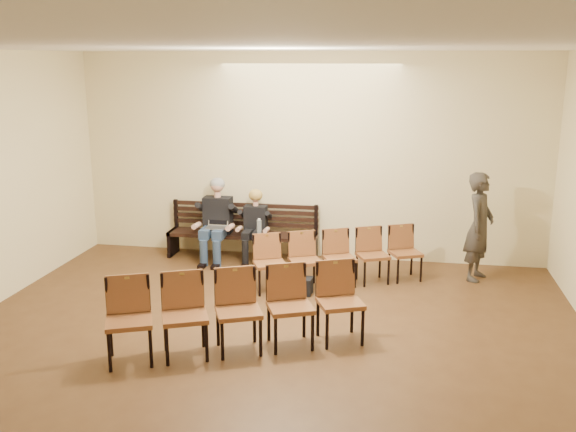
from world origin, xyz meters
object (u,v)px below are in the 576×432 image
chair_row_back (239,312)px  passerby (480,219)px  seated_man (216,219)px  seated_woman (255,230)px  chair_row_front (339,258)px  laptop (216,229)px  bag (300,286)px  water_bottle (259,232)px  bench (242,246)px

chair_row_back → passerby: bearing=22.8°
seated_man → seated_woman: 0.69m
chair_row_front → chair_row_back: (-0.94, -2.48, 0.06)m
seated_woman → seated_man: bearing=180.0°
laptop → chair_row_back: size_ratio=0.12×
seated_man → passerby: size_ratio=0.72×
passerby → chair_row_front: bearing=129.6°
bag → passerby: 2.99m
water_bottle → chair_row_back: size_ratio=0.08×
seated_woman → water_bottle: seated_woman is taller
passerby → bag: bearing=135.6°
water_bottle → chair_row_back: (0.47, -3.19, -0.08)m
seated_man → water_bottle: seated_man is taller
bench → laptop: bearing=-142.0°
bag → chair_row_front: (0.52, 0.48, 0.30)m
seated_woman → bag: bearing=-54.5°
bench → chair_row_back: size_ratio=0.86×
seated_woman → chair_row_back: seated_woman is taller
seated_man → chair_row_front: seated_man is taller
passerby → chair_row_back: (-3.04, -3.15, -0.49)m
chair_row_front → chair_row_back: size_ratio=0.87×
seated_woman → chair_row_front: seated_woman is taller
laptop → bag: laptop is taller
passerby → water_bottle: bearing=111.2°
bench → laptop: laptop is taller
laptop → chair_row_front: bearing=-17.1°
bag → seated_man: bearing=139.7°
passerby → chair_row_back: 4.40m
bench → bag: bench is taller
seated_man → laptop: seated_man is taller
bag → passerby: size_ratio=0.17×
seated_woman → laptop: bearing=-164.6°
water_bottle → chair_row_front: (1.41, -0.71, -0.15)m
seated_woman → chair_row_front: 1.82m
laptop → chair_row_back: (1.23, -3.26, -0.09)m
water_bottle → passerby: (3.51, -0.04, 0.40)m
laptop → passerby: (4.27, -0.11, 0.40)m
seated_woman → passerby: bearing=-4.4°
bag → water_bottle: bearing=126.6°
laptop → seated_woman: bearing=18.0°
chair_row_front → laptop: bearing=135.9°
chair_row_front → chair_row_back: 2.65m
bag → seated_woman: bearing=125.5°
chair_row_back → seated_man: bearing=87.1°
water_bottle → bag: water_bottle is taller
bag → chair_row_back: chair_row_back is taller
chair_row_back → laptop: bearing=87.4°
passerby → chair_row_front: passerby is taller
seated_woman → water_bottle: (0.14, -0.24, 0.03)m
bag → chair_row_back: size_ratio=0.11×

